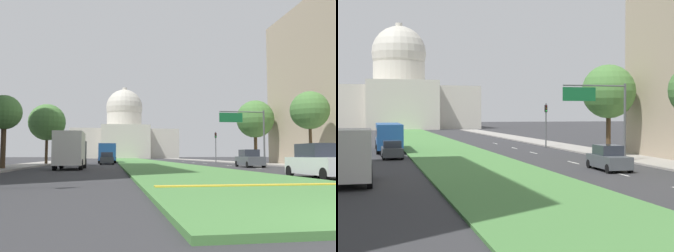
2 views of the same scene
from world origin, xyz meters
The scene contains 19 objects.
ground_plane centered at (0.00, 68.57, 0.00)m, with size 301.72×301.72×0.00m, color #333335.
grass_median centered at (0.00, 61.72, 0.07)m, with size 8.48×123.43×0.14m, color #4C8442.
median_curb_nose centered at (0.00, 7.56, 0.16)m, with size 7.63×0.50×0.04m, color gold.
lane_dashes_right centered at (8.53, 37.25, 0.00)m, with size 0.16×54.38×0.01m.
sidewalk_left centered at (-14.82, 54.86, 0.07)m, with size 4.00×123.43×0.15m, color #9E9991.
sidewalk_right centered at (14.82, 54.86, 0.07)m, with size 4.00×123.43×0.15m, color #9E9991.
capitol_building centered at (0.00, 136.38, 8.82)m, with size 39.26×29.77×27.94m.
traffic_light_far_right centered at (12.32, 53.87, 3.31)m, with size 0.28×0.35×5.20m.
overhead_guide_sign centered at (10.45, 34.88, 4.65)m, with size 5.55×0.20×6.50m.
street_tree_left_mid centered at (-14.17, 26.79, 4.76)m, with size 2.88×2.88×6.28m.
street_tree_right_mid centered at (14.10, 27.67, 5.65)m, with size 3.77×3.77×7.56m.
street_tree_left_far centered at (-13.34, 42.48, 5.40)m, with size 4.65×4.65×7.74m.
street_tree_right_far centered at (13.95, 40.83, 6.08)m, with size 5.05×5.05×8.63m.
sedan_lead_stopped centered at (5.78, 12.96, 0.86)m, with size 1.88×4.35×1.87m.
sedan_midblock centered at (8.78, 30.22, 0.84)m, with size 2.02×4.50×1.81m.
sedan_distant centered at (-5.79, 43.96, 0.76)m, with size 1.87×4.23×1.62m.
sedan_far_horizon centered at (-5.95, 61.51, 0.82)m, with size 2.12×4.47×1.76m.
box_truck_delivery centered at (-8.77, 27.48, 1.68)m, with size 2.40×6.40×3.20m.
city_bus centered at (-5.78, 52.75, 1.77)m, with size 2.62×11.00×2.95m.
Camera 1 is at (-5.35, -4.90, 1.24)m, focal length 38.36 mm.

